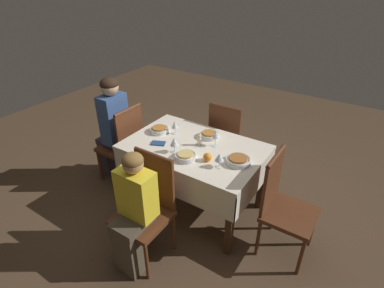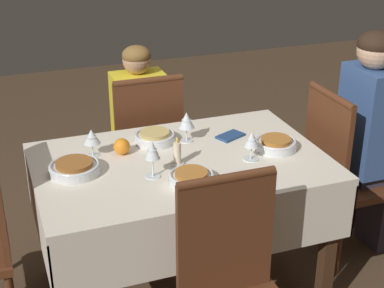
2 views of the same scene
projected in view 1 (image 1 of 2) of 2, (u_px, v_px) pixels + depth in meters
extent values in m
plane|color=#4C3826|center=(194.00, 205.00, 3.26)|extent=(8.00, 8.00, 0.00)
cube|color=silver|center=(194.00, 147.00, 2.89)|extent=(1.33, 0.87, 0.04)
cube|color=silver|center=(168.00, 183.00, 2.66)|extent=(1.33, 0.01, 0.26)
cube|color=silver|center=(216.00, 142.00, 3.28)|extent=(1.33, 0.01, 0.26)
cube|color=silver|center=(144.00, 142.00, 3.28)|extent=(0.01, 0.87, 0.26)
cube|color=silver|center=(257.00, 183.00, 2.66)|extent=(0.01, 0.87, 0.26)
cube|color=#3D2616|center=(127.00, 177.00, 3.10)|extent=(0.06, 0.06, 0.71)
cube|color=#3D2616|center=(230.00, 223.00, 2.54)|extent=(0.06, 0.06, 0.71)
cube|color=#3D2616|center=(169.00, 147.00, 3.63)|extent=(0.06, 0.06, 0.71)
cube|color=#3D2616|center=(262.00, 180.00, 3.07)|extent=(0.06, 0.06, 0.71)
cube|color=#562D19|center=(120.00, 147.00, 3.49)|extent=(0.42, 0.42, 0.04)
cube|color=#562D19|center=(130.00, 131.00, 3.26)|extent=(0.03, 0.39, 0.50)
cylinder|color=#562D19|center=(127.00, 110.00, 3.13)|extent=(0.04, 0.38, 0.04)
cylinder|color=#562D19|center=(122.00, 152.00, 3.82)|extent=(0.03, 0.03, 0.41)
cylinder|color=#562D19|center=(100.00, 166.00, 3.56)|extent=(0.03, 0.03, 0.41)
cylinder|color=#562D19|center=(144.00, 161.00, 3.65)|extent=(0.03, 0.03, 0.41)
cylinder|color=#562D19|center=(122.00, 176.00, 3.38)|extent=(0.03, 0.03, 0.41)
cube|color=#562D19|center=(142.00, 218.00, 2.50)|extent=(0.42, 0.42, 0.04)
cube|color=#562D19|center=(155.00, 180.00, 2.50)|extent=(0.39, 0.03, 0.50)
cylinder|color=#562D19|center=(153.00, 155.00, 2.38)|extent=(0.38, 0.04, 0.04)
cylinder|color=#562D19|center=(114.00, 242.00, 2.57)|extent=(0.03, 0.03, 0.41)
cylinder|color=#562D19|center=(147.00, 262.00, 2.39)|extent=(0.03, 0.03, 0.41)
cylinder|color=#562D19|center=(142.00, 216.00, 2.83)|extent=(0.03, 0.03, 0.41)
cylinder|color=#562D19|center=(174.00, 232.00, 2.66)|extent=(0.03, 0.03, 0.41)
cube|color=#562D19|center=(290.00, 215.00, 2.53)|extent=(0.42, 0.42, 0.04)
cube|color=#562D19|center=(272.00, 182.00, 2.49)|extent=(0.03, 0.39, 0.50)
cylinder|color=#562D19|center=(276.00, 156.00, 2.36)|extent=(0.04, 0.38, 0.04)
cylinder|color=#562D19|center=(301.00, 257.00, 2.43)|extent=(0.03, 0.03, 0.41)
cylinder|color=#562D19|center=(312.00, 229.00, 2.69)|extent=(0.03, 0.03, 0.41)
cylinder|color=#562D19|center=(258.00, 238.00, 2.60)|extent=(0.03, 0.03, 0.41)
cylinder|color=#562D19|center=(273.00, 213.00, 2.87)|extent=(0.03, 0.03, 0.41)
cube|color=#562D19|center=(230.00, 142.00, 3.60)|extent=(0.42, 0.42, 0.04)
cube|color=#562D19|center=(224.00, 128.00, 3.32)|extent=(0.39, 0.03, 0.50)
cylinder|color=#562D19|center=(225.00, 107.00, 3.19)|extent=(0.38, 0.04, 0.04)
cylinder|color=#562D19|center=(249.00, 155.00, 3.76)|extent=(0.03, 0.03, 0.41)
cylinder|color=#562D19|center=(223.00, 147.00, 3.93)|extent=(0.03, 0.03, 0.41)
cylinder|color=#562D19|center=(236.00, 169.00, 3.49)|extent=(0.03, 0.03, 0.41)
cylinder|color=#562D19|center=(209.00, 160.00, 3.67)|extent=(0.03, 0.03, 0.41)
cube|color=#383342|center=(110.00, 157.00, 3.69)|extent=(0.14, 0.22, 0.45)
cube|color=#383342|center=(112.00, 141.00, 3.52)|extent=(0.31, 0.24, 0.06)
cube|color=#38568E|center=(114.00, 119.00, 3.32)|extent=(0.18, 0.30, 0.56)
sphere|color=#D6A884|center=(109.00, 87.00, 3.14)|extent=(0.19, 0.19, 0.19)
ellipsoid|color=black|center=(109.00, 84.00, 3.12)|extent=(0.19, 0.19, 0.13)
cube|color=#4C4233|center=(128.00, 251.00, 2.46)|extent=(0.23, 0.14, 0.45)
cube|color=#4C4233|center=(132.00, 222.00, 2.39)|extent=(0.24, 0.31, 0.06)
cube|color=yellow|center=(136.00, 193.00, 2.33)|extent=(0.30, 0.18, 0.41)
sphere|color=tan|center=(133.00, 163.00, 2.19)|extent=(0.16, 0.16, 0.16)
ellipsoid|color=brown|center=(132.00, 160.00, 2.17)|extent=(0.16, 0.16, 0.11)
cylinder|color=silver|center=(159.00, 130.00, 3.12)|extent=(0.20, 0.20, 0.04)
torus|color=silver|center=(159.00, 128.00, 3.11)|extent=(0.20, 0.20, 0.01)
cylinder|color=#B2702D|center=(159.00, 128.00, 3.11)|extent=(0.14, 0.14, 0.02)
cylinder|color=white|center=(175.00, 133.00, 3.10)|extent=(0.07, 0.07, 0.00)
cylinder|color=white|center=(175.00, 130.00, 3.09)|extent=(0.01, 0.01, 0.06)
cone|color=white|center=(175.00, 124.00, 3.05)|extent=(0.07, 0.07, 0.07)
cylinder|color=white|center=(175.00, 126.00, 3.06)|extent=(0.04, 0.04, 0.03)
cylinder|color=silver|center=(185.00, 157.00, 2.68)|extent=(0.20, 0.20, 0.04)
torus|color=silver|center=(185.00, 155.00, 2.67)|extent=(0.20, 0.20, 0.01)
cylinder|color=tan|center=(185.00, 154.00, 2.67)|extent=(0.14, 0.14, 0.02)
cylinder|color=white|center=(175.00, 152.00, 2.79)|extent=(0.07, 0.07, 0.00)
cylinder|color=white|center=(175.00, 148.00, 2.77)|extent=(0.01, 0.01, 0.07)
cone|color=white|center=(174.00, 142.00, 2.74)|extent=(0.08, 0.08, 0.08)
cylinder|color=white|center=(174.00, 143.00, 2.74)|extent=(0.05, 0.05, 0.04)
cylinder|color=silver|center=(238.00, 161.00, 2.63)|extent=(0.22, 0.22, 0.04)
torus|color=silver|center=(238.00, 159.00, 2.62)|extent=(0.22, 0.22, 0.01)
cylinder|color=#995B28|center=(238.00, 158.00, 2.61)|extent=(0.16, 0.16, 0.02)
cylinder|color=white|center=(219.00, 167.00, 2.58)|extent=(0.06, 0.06, 0.00)
cylinder|color=white|center=(219.00, 163.00, 2.56)|extent=(0.01, 0.01, 0.06)
cone|color=white|center=(220.00, 157.00, 2.53)|extent=(0.08, 0.08, 0.07)
cylinder|color=white|center=(219.00, 159.00, 2.54)|extent=(0.05, 0.05, 0.03)
cylinder|color=silver|center=(209.00, 136.00, 3.03)|extent=(0.19, 0.19, 0.04)
torus|color=silver|center=(209.00, 134.00, 3.02)|extent=(0.19, 0.19, 0.01)
cylinder|color=#B2702D|center=(209.00, 133.00, 3.01)|extent=(0.14, 0.14, 0.02)
cylinder|color=white|center=(215.00, 145.00, 2.89)|extent=(0.07, 0.07, 0.00)
cylinder|color=white|center=(215.00, 141.00, 2.87)|extent=(0.01, 0.01, 0.08)
cone|color=white|center=(216.00, 134.00, 2.82)|extent=(0.07, 0.07, 0.08)
cylinder|color=white|center=(216.00, 135.00, 2.83)|extent=(0.04, 0.04, 0.04)
cylinder|color=beige|center=(199.00, 144.00, 2.90)|extent=(0.06, 0.06, 0.01)
cylinder|color=beige|center=(199.00, 140.00, 2.87)|extent=(0.03, 0.03, 0.10)
ellipsoid|color=#F9C64C|center=(199.00, 134.00, 2.84)|extent=(0.01, 0.01, 0.03)
sphere|color=orange|center=(207.00, 157.00, 2.64)|extent=(0.08, 0.08, 0.08)
cube|color=navy|center=(158.00, 143.00, 2.92)|extent=(0.16, 0.13, 0.01)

